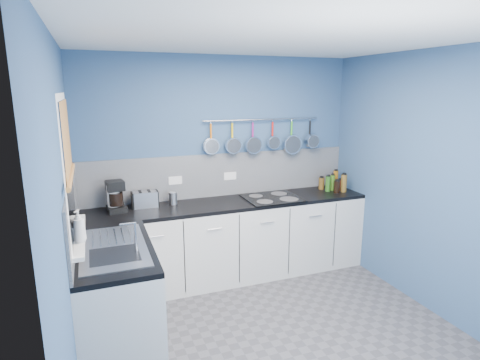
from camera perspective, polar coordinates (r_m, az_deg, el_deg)
floor at (r=3.79m, az=5.08°, el=-21.35°), size 3.20×3.00×0.02m
ceiling at (r=3.16m, az=6.04°, el=19.88°), size 3.20×3.00×0.02m
wall_back at (r=4.62m, az=-2.77°, el=2.02°), size 3.20×0.02×2.50m
wall_front at (r=2.10m, az=24.50°, el=-12.92°), size 3.20×0.02×2.50m
wall_left at (r=2.95m, az=-23.98°, el=-5.47°), size 0.02×3.00×2.50m
wall_right at (r=4.21m, az=25.60°, el=-0.34°), size 0.02×3.00×2.50m
backsplash_back at (r=4.62m, az=-2.67°, el=0.76°), size 3.20×0.02×0.50m
backsplash_left at (r=3.55m, az=-23.03°, el=-4.06°), size 0.02×1.80×0.50m
cabinet_run_back at (r=4.57m, az=-1.43°, el=-8.82°), size 3.20×0.60×0.86m
worktop_back at (r=4.42m, az=-1.47°, el=-3.40°), size 3.20×0.60×0.04m
cabinet_run_left at (r=3.54m, az=-17.27°, el=-16.28°), size 0.60×1.20×0.86m
worktop_left at (r=3.35m, az=-17.79°, el=-9.53°), size 0.60×1.20×0.04m
window_frame at (r=3.16m, az=-23.59°, el=1.39°), size 0.01×1.00×1.10m
window_glass at (r=3.16m, az=-23.50°, el=1.40°), size 0.01×0.90×1.00m
bamboo_blind at (r=3.13m, az=-23.72°, el=5.45°), size 0.01×0.90×0.55m
window_sill at (r=3.30m, az=-22.35°, el=-7.37°), size 0.10×0.98×0.03m
sink_unit at (r=3.34m, az=-17.82°, el=-9.15°), size 0.50×0.95×0.01m
mixer_tap at (r=3.14m, az=-14.84°, el=-7.94°), size 0.12×0.08×0.26m
socket_left at (r=4.48m, az=-9.31°, el=-0.06°), size 0.15×0.01×0.09m
socket_right at (r=4.64m, az=-1.44°, el=0.58°), size 0.15×0.01×0.09m
pot_rail at (r=4.67m, az=3.30°, el=8.70°), size 1.45×0.02×0.02m
soap_bottle_a at (r=3.07m, az=-22.25°, el=-6.15°), size 0.12×0.12×0.24m
soap_bottle_b at (r=3.10m, az=-22.19°, el=-6.66°), size 0.08×0.08×0.17m
paper_towel at (r=4.23m, az=-17.77°, el=-2.55°), size 0.13×0.13×0.28m
coffee_maker at (r=4.22m, az=-17.48°, el=-2.29°), size 0.21×0.22×0.32m
toaster at (r=4.33m, az=-13.56°, el=-2.72°), size 0.26×0.16×0.17m
canister at (r=4.37m, az=-9.63°, el=-2.59°), size 0.11×0.11×0.13m
hob at (r=4.56m, az=4.66°, el=-2.60°), size 0.62×0.55×0.01m
pan_0 at (r=4.46m, az=-4.19°, el=6.10°), size 0.18×0.06×0.37m
pan_1 at (r=4.54m, az=-1.10°, el=6.21°), size 0.19×0.08×0.38m
pan_2 at (r=4.63m, az=1.87°, el=6.24°), size 0.20×0.07×0.39m
pan_3 at (r=4.73m, az=4.73°, el=6.61°), size 0.16×0.08×0.35m
pan_4 at (r=4.85m, az=7.45°, el=6.25°), size 0.23×0.07×0.42m
pan_5 at (r=4.97m, az=10.06°, el=6.72°), size 0.17×0.12×0.36m
condiment_0 at (r=5.15m, az=13.62°, el=0.09°), size 0.06×0.06×0.22m
condiment_1 at (r=5.09m, az=12.70°, el=-0.71°), size 0.05×0.05×0.10m
condiment_2 at (r=5.06m, az=11.67°, el=-0.50°), size 0.07×0.07×0.14m
condiment_3 at (r=5.06m, az=14.26°, el=-0.72°), size 0.07×0.07×0.13m
condiment_4 at (r=5.03m, az=13.20°, el=-0.38°), size 0.06×0.06×0.19m
condiment_5 at (r=4.97m, az=12.58°, el=-0.54°), size 0.06×0.06×0.19m
condiment_6 at (r=4.98m, az=14.75°, el=-0.46°), size 0.07×0.07×0.21m
condiment_7 at (r=4.92m, az=13.78°, el=-0.97°), size 0.07×0.07×0.15m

